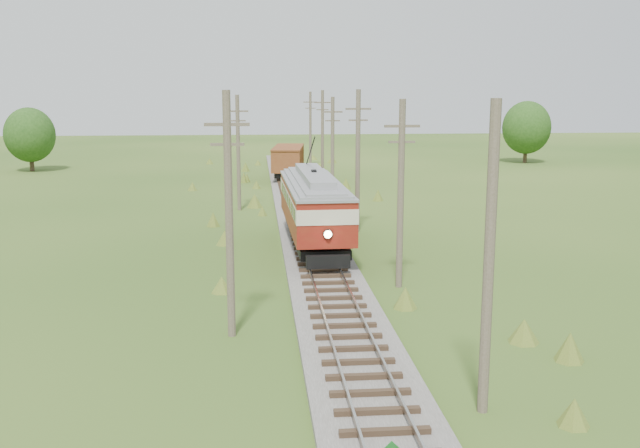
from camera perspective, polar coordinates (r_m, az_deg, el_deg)
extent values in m
cube|color=#605B54|center=(48.37, -1.27, 0.16)|extent=(3.60, 96.00, 0.25)
cube|color=#726659|center=(48.26, -2.12, 0.56)|extent=(0.08, 96.00, 0.17)
cube|color=#726659|center=(48.36, -0.42, 0.59)|extent=(0.08, 96.00, 0.17)
cube|color=#2D2116|center=(48.33, -1.27, 0.40)|extent=(2.40, 96.00, 0.16)
cube|color=black|center=(40.23, -0.48, -0.70)|extent=(2.77, 11.71, 0.48)
cube|color=maroon|center=(40.03, -0.49, 0.79)|extent=(3.23, 12.74, 1.16)
cube|color=beige|center=(39.88, -0.49, 2.13)|extent=(3.26, 12.80, 0.74)
cube|color=black|center=(39.88, -0.49, 2.13)|extent=(3.28, 12.23, 0.58)
cube|color=maroon|center=(39.80, -0.49, 2.88)|extent=(3.23, 12.74, 0.32)
cube|color=gray|center=(39.75, -0.49, 3.38)|extent=(3.29, 12.87, 0.40)
cube|color=gray|center=(39.71, -0.49, 3.89)|extent=(1.54, 9.53, 0.42)
sphere|color=#FFF2BF|center=(33.73, 0.64, -0.83)|extent=(0.38, 0.38, 0.38)
cylinder|color=black|center=(41.47, -0.77, 5.84)|extent=(0.17, 4.92, 2.04)
cylinder|color=black|center=(35.50, -0.96, -2.34)|extent=(0.15, 0.85, 0.85)
cylinder|color=black|center=(35.68, 1.58, -2.28)|extent=(0.15, 0.85, 0.85)
cylinder|color=black|center=(44.86, -2.12, 0.43)|extent=(0.15, 0.85, 0.85)
cylinder|color=black|center=(45.00, -0.11, 0.47)|extent=(0.15, 0.85, 0.85)
cube|color=black|center=(71.26, -2.55, 4.23)|extent=(3.01, 7.71, 0.52)
cube|color=brown|center=(71.12, -2.56, 5.28)|extent=(3.64, 8.60, 2.09)
cube|color=brown|center=(71.03, -2.57, 6.16)|extent=(3.71, 8.77, 0.13)
cylinder|color=black|center=(68.83, -3.35, 4.04)|extent=(0.22, 0.84, 0.83)
cylinder|color=black|center=(68.72, -2.04, 4.04)|extent=(0.22, 0.84, 0.83)
cylinder|color=black|center=(73.79, -3.03, 4.50)|extent=(0.22, 0.84, 0.83)
cylinder|color=black|center=(73.69, -1.81, 4.50)|extent=(0.22, 0.84, 0.83)
cone|color=gray|center=(60.38, 0.88, 2.79)|extent=(3.43, 3.43, 1.29)
cone|color=gray|center=(59.46, 1.81, 2.40)|extent=(1.93, 1.93, 0.75)
cylinder|color=brown|center=(20.03, 13.37, -2.92)|extent=(0.30, 0.30, 8.80)
cylinder|color=brown|center=(32.45, 6.47, 2.31)|extent=(0.30, 0.30, 8.60)
cube|color=brown|center=(32.14, 6.59, 7.79)|extent=(1.60, 0.12, 0.12)
cube|color=brown|center=(32.18, 6.56, 6.54)|extent=(1.20, 0.10, 0.10)
cylinder|color=brown|center=(45.12, 3.04, 4.99)|extent=(0.30, 0.30, 9.00)
cube|color=brown|center=(44.91, 3.08, 9.18)|extent=(1.60, 0.12, 0.12)
cube|color=brown|center=(44.93, 3.07, 8.29)|extent=(1.20, 0.10, 0.10)
cylinder|color=brown|center=(57.97, 1.01, 5.99)|extent=(0.30, 0.30, 8.40)
cube|color=brown|center=(57.80, 1.02, 8.96)|extent=(1.60, 0.12, 0.12)
cube|color=brown|center=(57.82, 1.02, 8.26)|extent=(1.20, 0.10, 0.10)
cylinder|color=brown|center=(70.89, 0.20, 7.07)|extent=(0.30, 0.30, 8.90)
cube|color=brown|center=(70.75, 0.20, 9.70)|extent=(1.60, 0.12, 0.12)
cube|color=brown|center=(70.77, 0.20, 9.13)|extent=(1.20, 0.10, 0.10)
cylinder|color=brown|center=(83.81, -0.77, 7.57)|extent=(0.30, 0.30, 8.70)
cube|color=brown|center=(83.69, -0.78, 9.73)|extent=(1.60, 0.12, 0.12)
cube|color=brown|center=(83.71, -0.78, 9.25)|extent=(1.20, 0.10, 0.10)
cylinder|color=brown|center=(25.85, -7.28, 0.58)|extent=(0.30, 0.30, 9.00)
cube|color=brown|center=(25.48, -7.46, 7.90)|extent=(1.60, 0.12, 0.12)
cube|color=brown|center=(25.52, -7.42, 6.33)|extent=(1.20, 0.10, 0.10)
cylinder|color=brown|center=(53.66, -6.55, 5.64)|extent=(0.30, 0.30, 8.60)
cube|color=brown|center=(53.47, -6.62, 8.95)|extent=(1.60, 0.12, 0.12)
cube|color=brown|center=(53.50, -6.61, 8.20)|extent=(1.20, 0.10, 0.10)
cylinder|color=#38281C|center=(85.49, -22.07, 4.71)|extent=(0.50, 0.50, 2.34)
ellipsoid|color=#1F4514|center=(85.27, -22.21, 6.62)|extent=(5.46, 5.46, 6.01)
cylinder|color=#38281C|center=(91.99, 16.10, 5.51)|extent=(0.50, 0.50, 2.52)
ellipsoid|color=#1F4514|center=(91.78, 16.20, 7.43)|extent=(5.88, 5.88, 6.47)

